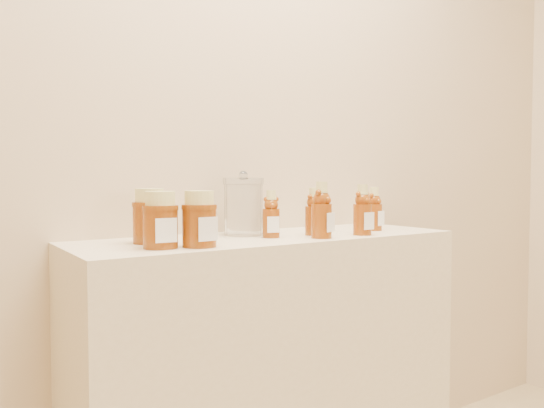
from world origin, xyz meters
TOP-DOWN VIEW (x-y plane):
  - wall_back at (0.00, 1.75)m, footprint 3.50×0.02m
  - display_table at (0.00, 1.55)m, footprint 1.20×0.40m
  - bear_bottle_back_left at (-0.02, 1.52)m, footprint 0.07×0.07m
  - bear_bottle_back_mid at (0.13, 1.50)m, footprint 0.06×0.06m
  - bear_bottle_back_right at (0.39, 1.51)m, footprint 0.07×0.07m
  - bear_bottle_front_left at (0.09, 1.42)m, footprint 0.08×0.08m
  - bear_bottle_front_right at (0.26, 1.42)m, footprint 0.06×0.06m
  - honey_jar_left at (-0.39, 1.47)m, footprint 0.10×0.10m
  - honey_jar_back at (-0.37, 1.58)m, footprint 0.11×0.11m
  - honey_jar_front at (-0.30, 1.44)m, footprint 0.10×0.10m
  - glass_canister at (-0.06, 1.62)m, footprint 0.15×0.15m

SIDE VIEW (x-z plane):
  - display_table at x=0.00m, z-range 0.00..0.90m
  - honey_jar_left at x=-0.39m, z-range 0.90..1.04m
  - honey_jar_front at x=-0.30m, z-range 0.90..1.04m
  - honey_jar_back at x=-0.37m, z-range 0.90..1.05m
  - bear_bottle_back_left at x=-0.02m, z-range 0.90..1.06m
  - bear_bottle_back_right at x=0.39m, z-range 0.90..1.07m
  - bear_bottle_back_mid at x=0.13m, z-range 0.90..1.07m
  - bear_bottle_front_right at x=0.26m, z-range 0.90..1.08m
  - bear_bottle_front_left at x=0.09m, z-range 0.90..1.09m
  - glass_canister at x=-0.06m, z-range 0.90..1.09m
  - wall_back at x=0.00m, z-range 0.00..2.70m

